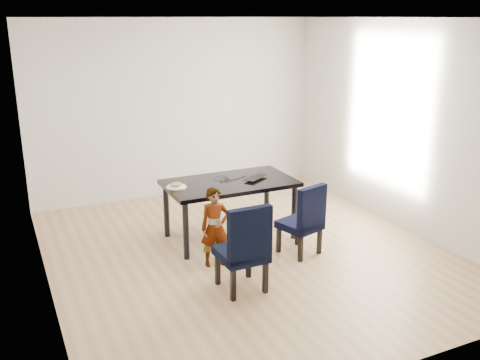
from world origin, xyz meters
name	(u,v)px	position (x,y,z in m)	size (l,w,h in m)	color
floor	(247,252)	(0.00, 0.00, -0.01)	(4.50, 5.00, 0.01)	tan
ceiling	(248,17)	(0.00, 0.00, 2.71)	(4.50, 5.00, 0.01)	white
wall_back	(176,109)	(0.00, 2.50, 1.35)	(4.50, 0.01, 2.70)	silver
wall_front	(398,213)	(0.00, -2.50, 1.35)	(4.50, 0.01, 2.70)	silver
wall_left	(36,165)	(-2.25, 0.00, 1.35)	(0.01, 5.00, 2.70)	beige
wall_right	(404,126)	(2.25, 0.00, 1.35)	(0.01, 5.00, 2.70)	white
dining_table	(230,210)	(0.00, 0.50, 0.38)	(1.60, 0.90, 0.75)	black
chair_left	(241,246)	(-0.45, -0.78, 0.48)	(0.46, 0.48, 0.95)	black
chair_right	(300,219)	(0.55, -0.28, 0.44)	(0.42, 0.44, 0.87)	black
child	(215,227)	(-0.47, -0.15, 0.46)	(0.33, 0.22, 0.91)	#ED4213
plate	(177,187)	(-0.68, 0.54, 0.76)	(0.24, 0.24, 0.01)	white
sandwich	(176,184)	(-0.69, 0.53, 0.79)	(0.15, 0.07, 0.06)	#B58740
laptop	(252,177)	(0.30, 0.49, 0.76)	(0.36, 0.23, 0.03)	black
cable_tangle	(225,181)	(-0.05, 0.53, 0.75)	(0.15, 0.15, 0.01)	black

